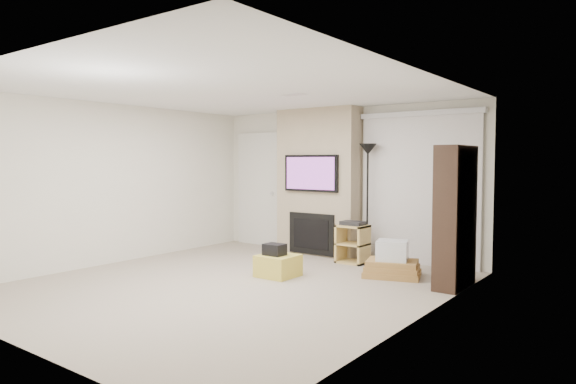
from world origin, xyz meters
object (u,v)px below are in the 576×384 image
Objects in this scene: floor_lamp at (368,169)px; box_stack at (392,263)px; ottoman at (278,266)px; av_stand at (353,241)px; bookshelf at (455,217)px.

floor_lamp reaches higher than box_stack.
floor_lamp is at bearing 75.53° from ottoman.
ottoman is 0.76× the size of av_stand.
bookshelf is at bearing 21.63° from ottoman.
floor_lamp is 1.18m from av_stand.
ottoman is at bearing -104.47° from floor_lamp.
floor_lamp is 1.05× the size of bookshelf.
box_stack is (0.83, -0.82, -1.29)m from floor_lamp.
floor_lamp is at bearing 135.21° from box_stack.
av_stand is (0.36, 1.46, 0.20)m from ottoman.
box_stack is at bearing 175.21° from bookshelf.
bookshelf reaches higher than box_stack.
ottoman is at bearing -143.90° from box_stack.
floor_lamp reaches higher than av_stand.
floor_lamp is 1.74m from box_stack.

